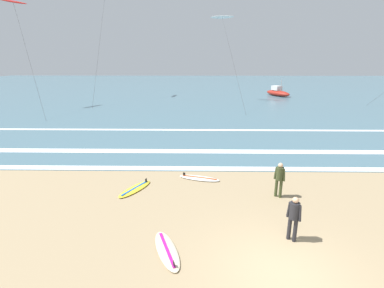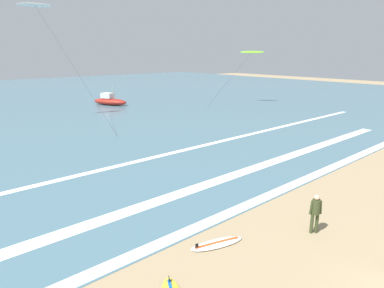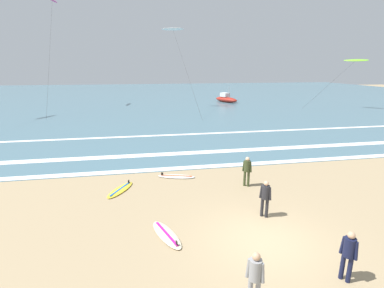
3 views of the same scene
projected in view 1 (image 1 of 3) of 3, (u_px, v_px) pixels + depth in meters
ground_plane at (284, 274)px, 8.02m from camera, size 160.00×160.00×0.00m
ocean_surface at (209, 88)px, 58.37m from camera, size 140.00×90.00×0.01m
wave_foam_shoreline at (248, 169)px, 15.68m from camera, size 47.87×0.60×0.01m
wave_foam_mid_break at (257, 152)px, 18.57m from camera, size 40.31×0.81×0.01m
wave_foam_outer_break at (244, 130)px, 24.14m from camera, size 55.63×0.50×0.01m
surfer_left_far at (294, 215)px, 9.27m from camera, size 0.44×0.40×1.60m
surfer_foreground_main at (280, 177)px, 12.26m from camera, size 0.46×0.37×1.60m
surfboard_near_water at (135, 189)px, 13.19m from camera, size 1.54×2.13×0.25m
surfboard_foreground_flat at (199, 178)px, 14.37m from camera, size 2.18×1.17×0.25m
surfboard_left_pile at (167, 250)px, 8.97m from camera, size 1.29×2.18×0.25m
kite_red_high_left at (13, 2)px, 32.23m from camera, size 7.34×9.72×12.34m
kite_white_high_right at (222, 18)px, 38.15m from camera, size 3.64×12.13×11.49m
offshore_boat at (278, 93)px, 46.23m from camera, size 3.72×5.43×2.70m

